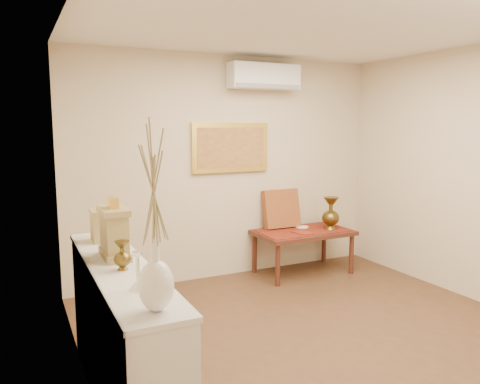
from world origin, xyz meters
TOP-DOWN VIEW (x-y plane):
  - floor at (0.00, 0.00)m, footprint 4.50×4.50m
  - ceiling at (0.00, 0.00)m, footprint 4.50×4.50m
  - wall_back at (0.00, 2.25)m, footprint 4.00×0.02m
  - wall_left at (-2.00, 0.00)m, footprint 0.02×4.50m
  - white_vase at (-1.81, -0.84)m, footprint 0.17×0.17m
  - candlestick at (-1.82, -0.51)m, footprint 0.10×0.10m
  - brass_urn_small at (-1.82, -0.12)m, footprint 0.10×0.10m
  - table_cloth at (0.85, 1.88)m, footprint 1.14×0.59m
  - brass_urn_tall at (1.20, 1.79)m, footprint 0.22×0.22m
  - plate at (0.92, 2.02)m, footprint 0.17×0.17m
  - menu at (0.76, 1.75)m, footprint 0.23×0.28m
  - cushion at (0.68, 2.14)m, footprint 0.49×0.20m
  - display_ledge at (-1.82, 0.00)m, footprint 0.37×2.02m
  - mantel_clock at (-1.81, 0.18)m, footprint 0.17×0.36m
  - wooden_chest at (-1.80, 0.69)m, footprint 0.16×0.21m
  - low_table at (0.85, 1.88)m, footprint 1.20×0.70m
  - painting at (0.00, 2.22)m, footprint 1.00×0.06m
  - ac_unit at (0.40, 2.12)m, footprint 0.90×0.25m

SIDE VIEW (x-z plane):
  - floor at x=0.00m, z-range 0.00..0.00m
  - low_table at x=0.85m, z-range 0.21..0.76m
  - display_ledge at x=-1.82m, z-range 0.00..0.98m
  - table_cloth at x=0.85m, z-range 0.55..0.56m
  - plate at x=0.92m, z-range 0.56..0.57m
  - menu at x=0.76m, z-range 0.56..0.57m
  - cushion at x=0.68m, z-range 0.55..1.06m
  - brass_urn_tall at x=1.20m, z-range 0.56..1.05m
  - candlestick at x=-1.82m, z-range 0.98..1.19m
  - brass_urn_small at x=-1.82m, z-range 0.98..1.21m
  - wooden_chest at x=-1.80m, z-range 0.98..1.22m
  - mantel_clock at x=-1.81m, z-range 0.95..1.36m
  - wall_back at x=0.00m, z-range 0.00..2.70m
  - wall_left at x=-2.00m, z-range 0.00..2.70m
  - white_vase at x=-1.81m, z-range 0.98..1.89m
  - painting at x=0.00m, z-range 1.30..1.90m
  - ac_unit at x=0.40m, z-range 2.30..2.60m
  - ceiling at x=0.00m, z-range 2.70..2.70m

